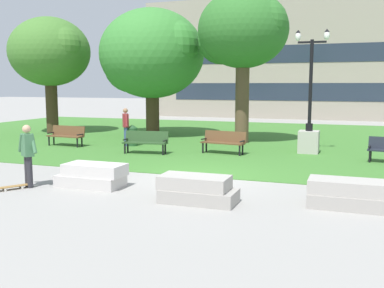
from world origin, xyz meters
TOP-DOWN VIEW (x-y plane):
  - ground_plane at (0.00, 0.00)m, footprint 140.00×140.00m
  - grass_lawn at (0.00, 10.00)m, footprint 40.00×20.00m
  - concrete_block_center at (-2.33, -2.19)m, footprint 1.88×0.90m
  - concrete_block_left at (0.91, -2.79)m, footprint 1.84×0.90m
  - concrete_block_right at (4.28, -2.06)m, footprint 1.80×0.90m
  - person_skateboarder at (-3.94, -2.84)m, footprint 0.78×0.42m
  - skateboard at (-4.15, -3.23)m, footprint 0.71×0.97m
  - park_bench_near_left at (-7.89, 4.46)m, footprint 1.84×0.67m
  - park_bench_near_right at (-3.50, 3.61)m, footprint 1.85×0.74m
  - park_bench_far_left at (-0.54, 4.64)m, footprint 1.86×0.78m
  - lamp_post_left at (2.66, 6.01)m, footprint 1.32×0.80m
  - tree_far_right at (-6.01, 9.55)m, footprint 5.86×5.58m
  - tree_near_left at (-0.74, 8.33)m, footprint 4.44×4.23m
  - tree_far_left at (-11.98, 8.82)m, footprint 4.74×4.51m
  - trash_bin at (-5.09, 5.50)m, footprint 0.49×0.49m
  - person_bystander_near_lawn at (-5.33, 5.33)m, footprint 0.47×0.55m
  - building_facade_distant at (-1.89, 24.50)m, footprint 22.59×1.03m

SIDE VIEW (x-z plane):
  - ground_plane at x=0.00m, z-range 0.00..0.00m
  - grass_lawn at x=0.00m, z-range 0.00..0.02m
  - skateboard at x=-4.15m, z-range 0.02..0.15m
  - concrete_block_center at x=-2.33m, z-range -0.01..0.63m
  - concrete_block_left at x=0.91m, z-range -0.01..0.63m
  - concrete_block_right at x=4.28m, z-range -0.01..0.63m
  - trash_bin at x=-5.09m, z-range 0.02..0.98m
  - park_bench_near_left at x=-7.89m, z-range 0.09..0.99m
  - park_bench_near_right at x=-3.50m, z-range 0.09..0.99m
  - park_bench_far_left at x=-0.54m, z-range 0.09..0.99m
  - person_skateboarder at x=-3.94m, z-range 0.11..1.82m
  - person_bystander_near_lawn at x=-5.33m, z-range 0.13..1.84m
  - lamp_post_left at x=2.66m, z-range -1.44..3.49m
  - tree_far_right at x=-6.01m, z-range 0.96..7.73m
  - tree_far_left at x=-11.98m, z-range 1.28..7.79m
  - building_facade_distant at x=-1.89m, z-range -0.01..9.83m
  - tree_near_left at x=-0.74m, z-range 1.68..8.79m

